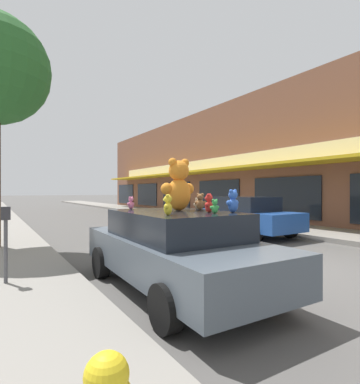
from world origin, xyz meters
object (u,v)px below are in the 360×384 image
at_px(teddy_bear_yellow, 168,205).
at_px(parking_meter, 6,234).
at_px(teddy_bear_blue, 233,201).
at_px(teddy_bear_green, 215,207).
at_px(teddy_bear_pink, 131,203).
at_px(teddy_bear_red, 209,203).
at_px(teddy_bear_cream, 198,204).
at_px(plush_art_car, 175,247).
at_px(teddy_bear_giant, 179,185).
at_px(parked_car_far_center, 246,216).
at_px(teddy_bear_brown, 200,202).

relative_size(teddy_bear_yellow, parking_meter, 0.24).
bearing_deg(teddy_bear_blue, teddy_bear_green, -5.06).
bearing_deg(teddy_bear_pink, teddy_bear_red, 89.75).
height_order(teddy_bear_cream, teddy_bear_red, teddy_bear_red).
bearing_deg(teddy_bear_cream, plush_art_car, 27.49).
distance_m(teddy_bear_cream, teddy_bear_green, 1.11).
height_order(teddy_bear_giant, parking_meter, teddy_bear_giant).
bearing_deg(plush_art_car, teddy_bear_green, -69.80).
distance_m(teddy_bear_green, parked_car_far_center, 7.08).
relative_size(teddy_bear_green, parking_meter, 0.18).
xyz_separation_m(plush_art_car, teddy_bear_yellow, (-0.51, -0.64, 0.77)).
height_order(teddy_bear_cream, parked_car_far_center, teddy_bear_cream).
xyz_separation_m(plush_art_car, teddy_bear_blue, (0.67, -0.73, 0.81)).
distance_m(teddy_bear_yellow, teddy_bear_brown, 1.38).
distance_m(plush_art_car, parking_meter, 2.84).
bearing_deg(teddy_bear_yellow, teddy_bear_red, 137.91).
height_order(teddy_bear_pink, parking_meter, teddy_bear_pink).
xyz_separation_m(teddy_bear_giant, teddy_bear_yellow, (-0.67, -0.77, -0.31)).
bearing_deg(parking_meter, teddy_bear_pink, -9.38).
xyz_separation_m(plush_art_car, parking_meter, (-2.49, 1.34, 0.26)).
height_order(teddy_bear_pink, teddy_bear_blue, teddy_bear_blue).
xyz_separation_m(plush_art_car, teddy_bear_brown, (0.63, 0.13, 0.78)).
bearing_deg(plush_art_car, teddy_bear_yellow, -127.33).
xyz_separation_m(teddy_bear_red, teddy_bear_green, (-0.05, -0.22, -0.04)).
distance_m(plush_art_car, teddy_bear_cream, 1.03).
bearing_deg(teddy_bear_cream, teddy_bear_green, 74.32).
height_order(teddy_bear_yellow, teddy_bear_cream, teddy_bear_yellow).
bearing_deg(teddy_bear_red, teddy_bear_green, 42.22).
bearing_deg(teddy_bear_giant, teddy_bear_red, 101.18).
height_order(teddy_bear_pink, parked_car_far_center, teddy_bear_pink).
relative_size(teddy_bear_pink, parked_car_far_center, 0.06).
xyz_separation_m(plush_art_car, teddy_bear_green, (0.26, -0.77, 0.74)).
bearing_deg(parked_car_far_center, teddy_bear_green, -138.74).
relative_size(teddy_bear_brown, teddy_bear_pink, 1.27).
bearing_deg(teddy_bear_brown, teddy_bear_yellow, 87.23).
relative_size(teddy_bear_red, teddy_bear_blue, 0.82).
height_order(teddy_bear_brown, teddy_bear_green, teddy_bear_brown).
height_order(plush_art_car, teddy_bear_pink, teddy_bear_pink).
relative_size(teddy_bear_yellow, teddy_bear_blue, 0.80).
xyz_separation_m(teddy_bear_giant, teddy_bear_green, (0.10, -0.90, -0.34)).
distance_m(teddy_bear_brown, teddy_bear_cream, 0.15).
relative_size(plush_art_car, teddy_bear_giant, 4.65).
distance_m(plush_art_car, teddy_bear_blue, 1.28).
height_order(plush_art_car, teddy_bear_red, teddy_bear_red).
distance_m(teddy_bear_yellow, parked_car_far_center, 7.60).
bearing_deg(teddy_bear_blue, teddy_bear_brown, -97.39).
xyz_separation_m(parked_car_far_center, parking_meter, (-8.04, -2.54, 0.21)).
bearing_deg(parked_car_far_center, parking_meter, -162.48).
distance_m(teddy_bear_giant, teddy_bear_red, 0.76).
xyz_separation_m(teddy_bear_red, parking_meter, (-2.80, 1.89, -0.52)).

